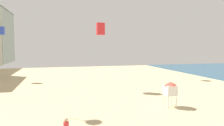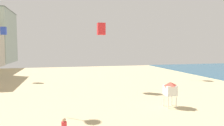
% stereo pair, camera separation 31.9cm
% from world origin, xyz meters
% --- Properties ---
extents(lifeguard_stand, '(1.10, 1.10, 2.55)m').
position_xyz_m(lifeguard_stand, '(7.25, 14.12, 1.84)').
color(lifeguard_stand, white).
rests_on(lifeguard_stand, ground).
extents(kite_blue_box, '(0.89, 0.89, 1.40)m').
position_xyz_m(kite_blue_box, '(-13.23, 36.83, 8.95)').
color(kite_blue_box, blue).
extents(kite_red_box, '(1.06, 1.06, 1.66)m').
position_xyz_m(kite_red_box, '(2.20, 24.58, 8.58)').
color(kite_red_box, red).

